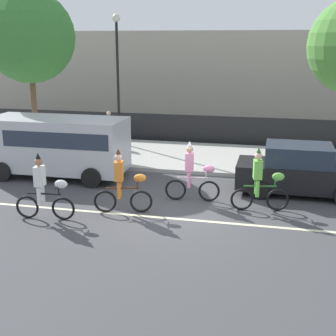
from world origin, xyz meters
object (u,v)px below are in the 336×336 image
object	(u,v)px
parade_cyclist_zebra	(44,191)
parade_cyclist_orange	(123,185)
parked_car_black	(300,171)
parked_van_silver	(59,143)
pedestrian_onlooker	(109,128)
parade_cyclist_pink	(193,175)
parade_cyclist_lime	(261,183)
street_lamp_post	(117,60)

from	to	relation	value
parade_cyclist_zebra	parade_cyclist_orange	bearing A→B (deg)	26.93
parade_cyclist_zebra	parked_car_black	distance (m)	8.06
parked_van_silver	pedestrian_onlooker	bearing A→B (deg)	87.20
parade_cyclist_orange	parade_cyclist_pink	xyz separation A→B (m)	(1.78, 1.48, 0.00)
parade_cyclist_orange	pedestrian_onlooker	bearing A→B (deg)	112.74
parade_cyclist_orange	parked_car_black	bearing A→B (deg)	30.35
parade_cyclist_orange	parade_cyclist_lime	bearing A→B (deg)	15.42
parked_car_black	street_lamp_post	bearing A→B (deg)	146.14
parade_cyclist_zebra	parade_cyclist_orange	world-z (taller)	same
parked_van_silver	parade_cyclist_zebra	bearing A→B (deg)	-69.91
pedestrian_onlooker	street_lamp_post	bearing A→B (deg)	68.48
parade_cyclist_orange	parade_cyclist_pink	world-z (taller)	same
parade_cyclist_lime	pedestrian_onlooker	distance (m)	9.69
parade_cyclist_pink	parked_car_black	bearing A→B (deg)	24.31
parade_cyclist_zebra	parked_car_black	world-z (taller)	parade_cyclist_zebra
parade_cyclist_pink	parade_cyclist_lime	xyz separation A→B (m)	(2.09, -0.41, 0.00)
parade_cyclist_zebra	street_lamp_post	distance (m)	9.90
pedestrian_onlooker	parade_cyclist_zebra	bearing A→B (deg)	-81.81
street_lamp_post	pedestrian_onlooker	distance (m)	3.06
parade_cyclist_lime	parked_car_black	xyz separation A→B (m)	(1.18, 1.89, -0.06)
parade_cyclist_zebra	parade_cyclist_pink	bearing A→B (deg)	33.49
parked_van_silver	parade_cyclist_lime	bearing A→B (deg)	-15.01
parade_cyclist_orange	pedestrian_onlooker	xyz separation A→B (m)	(-3.22, 7.67, 0.17)
parade_cyclist_zebra	parade_cyclist_pink	xyz separation A→B (m)	(3.75, 2.48, 0.00)
parked_van_silver	parked_car_black	xyz separation A→B (m)	(8.50, -0.07, -0.50)
parade_cyclist_orange	pedestrian_onlooker	size ratio (longest dim) A/B	1.19
parade_cyclist_zebra	pedestrian_onlooker	size ratio (longest dim) A/B	1.19
parade_cyclist_pink	pedestrian_onlooker	size ratio (longest dim) A/B	1.19
parade_cyclist_pink	parked_car_black	size ratio (longest dim) A/B	0.47
pedestrian_onlooker	parade_cyclist_lime	bearing A→B (deg)	-42.95
parade_cyclist_orange	parked_car_black	xyz separation A→B (m)	(5.06, 2.96, -0.06)
pedestrian_onlooker	parked_van_silver	bearing A→B (deg)	-92.80
parked_car_black	street_lamp_post	world-z (taller)	street_lamp_post
parked_van_silver	parked_car_black	distance (m)	8.51
parked_van_silver	street_lamp_post	size ratio (longest dim) A/B	0.85
parked_car_black	parade_cyclist_orange	bearing A→B (deg)	-149.65
parade_cyclist_zebra	parade_cyclist_lime	size ratio (longest dim) A/B	1.00
parked_car_black	pedestrian_onlooker	xyz separation A→B (m)	(-8.27, 4.71, 0.23)
parked_car_black	pedestrian_onlooker	world-z (taller)	pedestrian_onlooker
parade_cyclist_lime	parked_van_silver	size ratio (longest dim) A/B	0.38
parked_car_black	parked_van_silver	bearing A→B (deg)	179.51
parade_cyclist_zebra	parade_cyclist_orange	xyz separation A→B (m)	(1.97, 1.00, 0.00)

